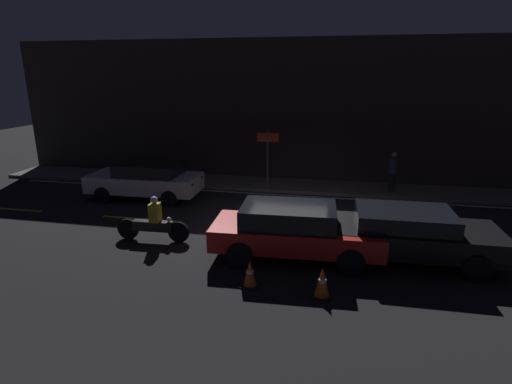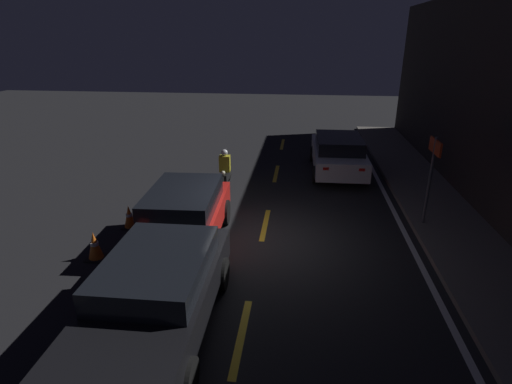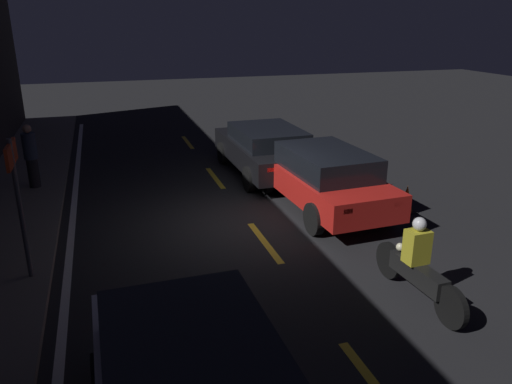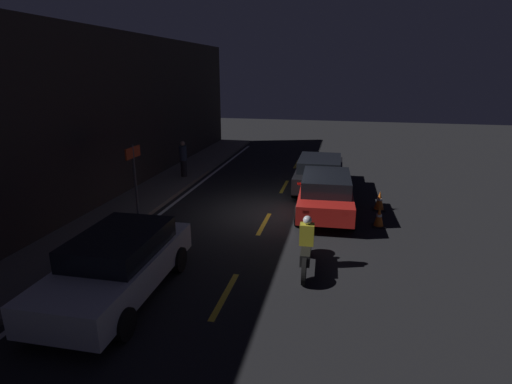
{
  "view_description": "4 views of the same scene",
  "coord_description": "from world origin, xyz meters",
  "px_view_note": "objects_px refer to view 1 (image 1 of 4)",
  "views": [
    {
      "loc": [
        1.4,
        -11.9,
        4.81
      ],
      "look_at": [
        -0.95,
        -0.21,
        1.27
      ],
      "focal_mm": 28.0,
      "sensor_mm": 36.0,
      "label": 1
    },
    {
      "loc": [
        9.04,
        0.9,
        4.91
      ],
      "look_at": [
        -0.86,
        -0.24,
        1.02
      ],
      "focal_mm": 28.0,
      "sensor_mm": 36.0,
      "label": 2
    },
    {
      "loc": [
        -9.76,
        2.92,
        4.31
      ],
      "look_at": [
        -0.33,
        -0.03,
        0.85
      ],
      "focal_mm": 35.0,
      "sensor_mm": 36.0,
      "label": 3
    },
    {
      "loc": [
        -13.08,
        -2.39,
        4.87
      ],
      "look_at": [
        -0.47,
        0.39,
        0.92
      ],
      "focal_mm": 28.0,
      "sensor_mm": 36.0,
      "label": 4
    }
  ],
  "objects_px": {
    "pedestrian": "(393,172)",
    "shop_sign": "(268,148)",
    "sedan_white": "(146,179)",
    "van_black": "(409,233)",
    "motorcycle": "(153,223)",
    "traffic_cone_mid": "(322,283)",
    "traffic_cone_near": "(250,273)",
    "taxi_red": "(294,230)"
  },
  "relations": [
    {
      "from": "pedestrian",
      "to": "van_black",
      "type": "bearing_deg",
      "value": -92.83
    },
    {
      "from": "taxi_red",
      "to": "shop_sign",
      "type": "bearing_deg",
      "value": 103.53
    },
    {
      "from": "motorcycle",
      "to": "traffic_cone_near",
      "type": "distance_m",
      "value": 3.96
    },
    {
      "from": "van_black",
      "to": "sedan_white",
      "type": "bearing_deg",
      "value": 157.12
    },
    {
      "from": "motorcycle",
      "to": "shop_sign",
      "type": "distance_m",
      "value": 6.57
    },
    {
      "from": "taxi_red",
      "to": "shop_sign",
      "type": "height_order",
      "value": "shop_sign"
    },
    {
      "from": "van_black",
      "to": "shop_sign",
      "type": "distance_m",
      "value": 7.63
    },
    {
      "from": "van_black",
      "to": "traffic_cone_mid",
      "type": "distance_m",
      "value": 3.2
    },
    {
      "from": "shop_sign",
      "to": "sedan_white",
      "type": "bearing_deg",
      "value": -156.18
    },
    {
      "from": "sedan_white",
      "to": "traffic_cone_mid",
      "type": "distance_m",
      "value": 9.48
    },
    {
      "from": "motorcycle",
      "to": "shop_sign",
      "type": "relative_size",
      "value": 0.93
    },
    {
      "from": "sedan_white",
      "to": "motorcycle",
      "type": "distance_m",
      "value": 4.51
    },
    {
      "from": "traffic_cone_mid",
      "to": "pedestrian",
      "type": "relative_size",
      "value": 0.42
    },
    {
      "from": "pedestrian",
      "to": "shop_sign",
      "type": "relative_size",
      "value": 0.69
    },
    {
      "from": "taxi_red",
      "to": "pedestrian",
      "type": "relative_size",
      "value": 2.79
    },
    {
      "from": "motorcycle",
      "to": "traffic_cone_mid",
      "type": "distance_m",
      "value": 5.52
    },
    {
      "from": "motorcycle",
      "to": "pedestrian",
      "type": "xyz_separation_m",
      "value": [
        7.55,
        6.39,
        0.4
      ]
    },
    {
      "from": "sedan_white",
      "to": "taxi_red",
      "type": "distance_m",
      "value": 7.65
    },
    {
      "from": "taxi_red",
      "to": "traffic_cone_mid",
      "type": "distance_m",
      "value": 2.13
    },
    {
      "from": "van_black",
      "to": "taxi_red",
      "type": "bearing_deg",
      "value": -173.0
    },
    {
      "from": "motorcycle",
      "to": "shop_sign",
      "type": "bearing_deg",
      "value": 65.5
    },
    {
      "from": "motorcycle",
      "to": "traffic_cone_near",
      "type": "height_order",
      "value": "motorcycle"
    },
    {
      "from": "sedan_white",
      "to": "motorcycle",
      "type": "bearing_deg",
      "value": 117.41
    },
    {
      "from": "sedan_white",
      "to": "traffic_cone_near",
      "type": "distance_m",
      "value": 8.18
    },
    {
      "from": "traffic_cone_near",
      "to": "traffic_cone_mid",
      "type": "relative_size",
      "value": 0.94
    },
    {
      "from": "sedan_white",
      "to": "pedestrian",
      "type": "height_order",
      "value": "pedestrian"
    },
    {
      "from": "van_black",
      "to": "traffic_cone_near",
      "type": "xyz_separation_m",
      "value": [
        -3.84,
        -2.18,
        -0.45
      ]
    },
    {
      "from": "van_black",
      "to": "pedestrian",
      "type": "height_order",
      "value": "pedestrian"
    },
    {
      "from": "sedan_white",
      "to": "motorcycle",
      "type": "height_order",
      "value": "sedan_white"
    },
    {
      "from": "traffic_cone_near",
      "to": "pedestrian",
      "type": "distance_m",
      "value": 9.41
    },
    {
      "from": "sedan_white",
      "to": "shop_sign",
      "type": "distance_m",
      "value": 5.11
    },
    {
      "from": "pedestrian",
      "to": "shop_sign",
      "type": "distance_m",
      "value": 5.21
    },
    {
      "from": "motorcycle",
      "to": "traffic_cone_near",
      "type": "relative_size",
      "value": 3.43
    },
    {
      "from": "motorcycle",
      "to": "traffic_cone_mid",
      "type": "relative_size",
      "value": 3.22
    },
    {
      "from": "pedestrian",
      "to": "traffic_cone_mid",
      "type": "bearing_deg",
      "value": -106.12
    },
    {
      "from": "traffic_cone_mid",
      "to": "shop_sign",
      "type": "bearing_deg",
      "value": 108.03
    },
    {
      "from": "pedestrian",
      "to": "shop_sign",
      "type": "bearing_deg",
      "value": -175.41
    },
    {
      "from": "sedan_white",
      "to": "van_black",
      "type": "relative_size",
      "value": 0.99
    },
    {
      "from": "sedan_white",
      "to": "pedestrian",
      "type": "xyz_separation_m",
      "value": [
        9.7,
        2.43,
        0.2
      ]
    },
    {
      "from": "sedan_white",
      "to": "traffic_cone_mid",
      "type": "relative_size",
      "value": 6.37
    },
    {
      "from": "pedestrian",
      "to": "shop_sign",
      "type": "height_order",
      "value": "shop_sign"
    },
    {
      "from": "pedestrian",
      "to": "taxi_red",
      "type": "bearing_deg",
      "value": -116.51
    }
  ]
}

